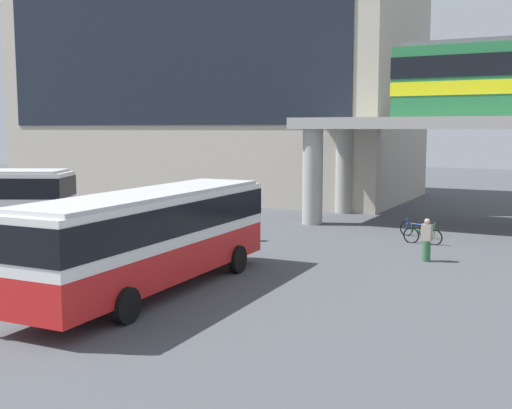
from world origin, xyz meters
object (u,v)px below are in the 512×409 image
object	(u,v)px
bicycle_blue	(416,229)
pedestrian_walking_across	(242,224)
station_building	(211,67)
bicycle_green	(423,236)
bus_main	(152,230)
pedestrian_at_kerb	(427,241)

from	to	relation	value
bicycle_blue	pedestrian_walking_across	bearing A→B (deg)	-145.48
station_building	pedestrian_walking_across	world-z (taller)	station_building
bicycle_green	bus_main	bearing A→B (deg)	-114.89
bus_main	bicycle_blue	distance (m)	15.12
bus_main	pedestrian_walking_across	distance (m)	9.65
station_building	bicycle_green	distance (m)	27.09
bus_main	pedestrian_at_kerb	xyz separation A→B (m)	(6.73, 8.72, -1.19)
bicycle_blue	bus_main	bearing A→B (deg)	-109.66
bus_main	pedestrian_at_kerb	size ratio (longest dim) A/B	6.57
pedestrian_walking_across	bus_main	bearing A→B (deg)	-78.68
bicycle_green	station_building	bearing A→B (deg)	143.24
station_building	bicycle_green	size ratio (longest dim) A/B	17.40
bus_main	pedestrian_at_kerb	distance (m)	11.08
station_building	bus_main	world-z (taller)	station_building
bicycle_green	pedestrian_walking_across	world-z (taller)	pedestrian_walking_across
bus_main	bicycle_green	xyz separation A→B (m)	(5.76, 12.42, -1.63)
station_building	pedestrian_walking_across	size ratio (longest dim) A/B	18.88
bus_main	bicycle_green	bearing A→B (deg)	65.11
bus_main	pedestrian_walking_across	world-z (taller)	bus_main
bus_main	bicycle_green	distance (m)	13.79
pedestrian_walking_across	bicycle_green	bearing A→B (deg)	21.68
pedestrian_walking_across	pedestrian_at_kerb	bearing A→B (deg)	-4.40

